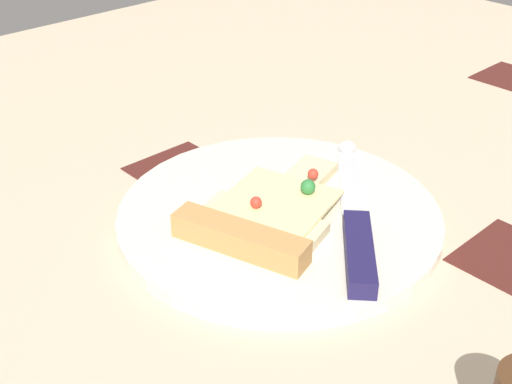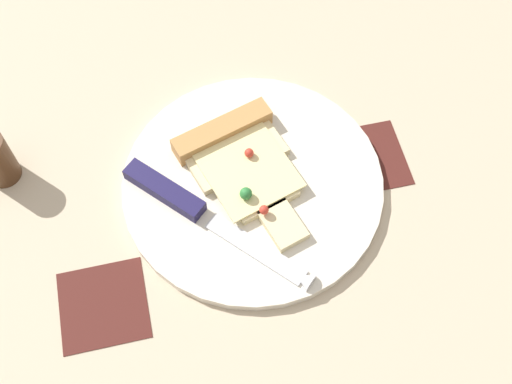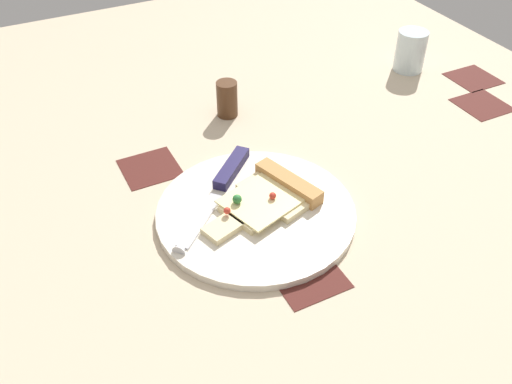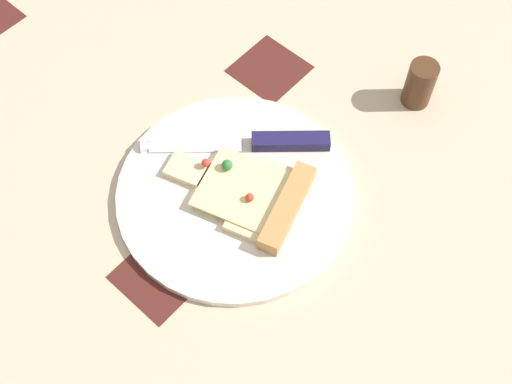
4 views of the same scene
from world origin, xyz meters
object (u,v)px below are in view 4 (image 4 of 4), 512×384
Objects in this scene: knife at (254,143)px; pepper_shaker at (420,84)px; pizza_slice at (254,195)px; plate at (235,193)px.

knife is 2.84× the size of pepper_shaker.
pepper_shaker is at bearing -29.04° from pizza_slice.
pepper_shaker is (-5.50, -26.63, 1.38)cm from pizza_slice.
plate is at bearing 73.83° from pepper_shaker.
pizza_slice is at bearing -162.14° from plate.
plate is 4.38× the size of pepper_shaker.
pizza_slice reaches higher than knife.
knife reaches higher than plate.
pizza_slice is at bearing 179.37° from knife.
plate is at bearing 159.87° from knife.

